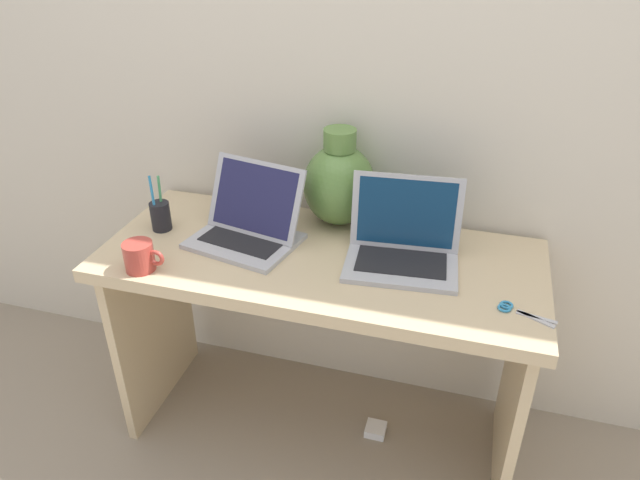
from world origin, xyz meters
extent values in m
plane|color=gray|center=(0.00, 0.00, 0.00)|extent=(6.00, 6.00, 0.00)
cube|color=beige|center=(0.00, 0.32, 1.20)|extent=(4.40, 0.04, 2.40)
cube|color=#D1B78C|center=(0.00, 0.00, 0.70)|extent=(1.30, 0.55, 0.04)
cube|color=#D1B78C|center=(-0.61, 0.00, 0.34)|extent=(0.03, 0.47, 0.68)
cube|color=#D1B78C|center=(0.61, 0.00, 0.34)|extent=(0.03, 0.47, 0.68)
cube|color=#B2B2B7|center=(-0.24, 0.00, 0.73)|extent=(0.35, 0.30, 0.01)
cube|color=black|center=(-0.24, 0.00, 0.74)|extent=(0.27, 0.19, 0.00)
cube|color=#B2B2B7|center=(-0.23, 0.07, 0.84)|extent=(0.32, 0.16, 0.22)
cube|color=#23234C|center=(-0.23, 0.07, 0.84)|extent=(0.29, 0.14, 0.19)
cube|color=#B2B2B7|center=(0.24, 0.00, 0.73)|extent=(0.34, 0.26, 0.01)
cube|color=black|center=(0.24, 0.00, 0.74)|extent=(0.26, 0.16, 0.00)
cube|color=#B2B2B7|center=(0.23, 0.10, 0.85)|extent=(0.32, 0.07, 0.22)
cube|color=navy|center=(0.23, 0.10, 0.85)|extent=(0.28, 0.07, 0.20)
ellipsoid|color=#5B843D|center=(0.00, 0.22, 0.85)|extent=(0.23, 0.23, 0.26)
cylinder|color=#5B843D|center=(0.00, 0.22, 1.00)|extent=(0.10, 0.10, 0.06)
cylinder|color=#B23D33|center=(-0.47, -0.22, 0.76)|extent=(0.08, 0.08, 0.08)
torus|color=#B23D33|center=(-0.41, -0.22, 0.77)|extent=(0.05, 0.01, 0.05)
cylinder|color=black|center=(-0.53, 0.01, 0.77)|extent=(0.06, 0.06, 0.09)
cylinder|color=#4CA566|center=(-0.52, 0.02, 0.82)|extent=(0.01, 0.01, 0.15)
cylinder|color=#338CBF|center=(-0.54, 0.00, 0.83)|extent=(0.03, 0.03, 0.15)
cube|color=#B7B7BC|center=(0.61, -0.14, 0.72)|extent=(0.10, 0.03, 0.00)
cube|color=#B7B7BC|center=(0.60, -0.15, 0.72)|extent=(0.09, 0.06, 0.00)
torus|color=#338CBF|center=(0.53, -0.13, 0.72)|extent=(0.03, 0.03, 0.01)
torus|color=#338CBF|center=(0.53, -0.11, 0.72)|extent=(0.03, 0.03, 0.01)
cube|color=white|center=(0.20, 0.03, 0.01)|extent=(0.07, 0.07, 0.03)
camera|label=1|loc=(0.41, -1.41, 1.63)|focal=32.79mm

